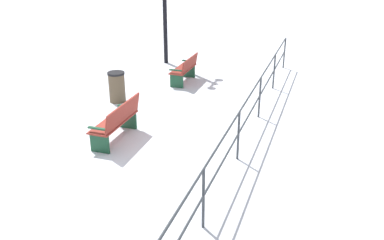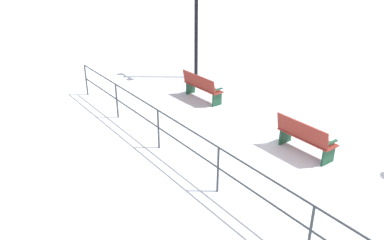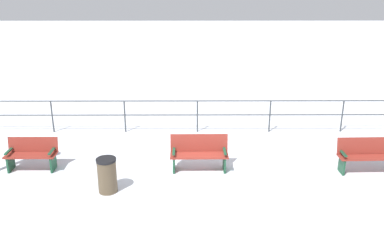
{
  "view_description": "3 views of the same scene",
  "coord_description": "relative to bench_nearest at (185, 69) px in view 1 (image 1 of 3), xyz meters",
  "views": [
    {
      "loc": [
        -4.64,
        7.88,
        4.4
      ],
      "look_at": [
        -1.88,
        -0.16,
        0.7
      ],
      "focal_mm": 39.06,
      "sensor_mm": 36.0,
      "label": 1
    },
    {
      "loc": [
        -7.67,
        -5.53,
        5.07
      ],
      "look_at": [
        -2.36,
        1.82,
        0.9
      ],
      "focal_mm": 36.46,
      "sensor_mm": 36.0,
      "label": 2
    },
    {
      "loc": [
        10.24,
        -0.24,
        5.09
      ],
      "look_at": [
        -1.43,
        -0.19,
        0.97
      ],
      "focal_mm": 38.34,
      "sensor_mm": 36.0,
      "label": 3
    }
  ],
  "objects": [
    {
      "name": "bench_second",
      "position": [
        0.02,
        4.61,
        0.04
      ],
      "size": [
        0.59,
        1.59,
        0.96
      ],
      "rotation": [
        0.0,
        0.0,
        0.01
      ],
      "color": "maroon",
      "rests_on": "ground"
    },
    {
      "name": "bench_nearest",
      "position": [
        0.0,
        0.0,
        0.0
      ],
      "size": [
        0.54,
        1.37,
        0.88
      ],
      "rotation": [
        0.0,
        0.0,
        -0.0
      ],
      "color": "maroon",
      "rests_on": "ground"
    },
    {
      "name": "trash_bin",
      "position": [
        1.27,
        2.32,
        -0.01
      ],
      "size": [
        0.49,
        0.49,
        0.89
      ],
      "color": "brown",
      "rests_on": "ground"
    },
    {
      "name": "ground_plane",
      "position": [
        0.11,
        4.61,
        -0.46
      ],
      "size": [
        80.0,
        80.0,
        0.0
      ],
      "primitive_type": "plane",
      "color": "white",
      "rests_on": "ground"
    },
    {
      "name": "waterfront_railing",
      "position": [
        -2.87,
        4.61,
        0.32
      ],
      "size": [
        0.05,
        14.9,
        1.13
      ],
      "color": "#383D42",
      "rests_on": "ground"
    }
  ]
}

